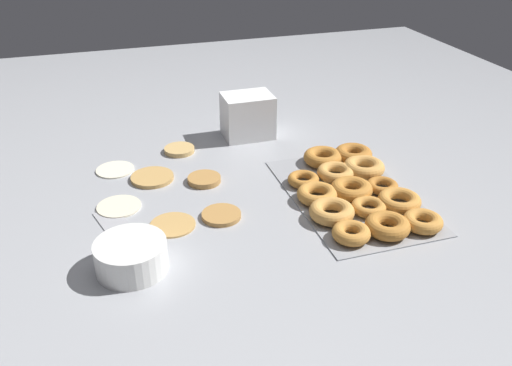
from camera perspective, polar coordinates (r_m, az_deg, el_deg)
ground_plane at (r=1.45m, az=-5.06°, el=-0.71°), size 3.00×3.00×0.00m
pancake_0 at (r=1.52m, az=-10.86°, el=0.57°), size 0.12×0.12×0.01m
pancake_1 at (r=1.31m, az=-8.77°, el=-4.29°), size 0.11×0.11×0.01m
pancake_2 at (r=1.33m, az=-3.68°, el=-3.40°), size 0.10×0.10×0.01m
pancake_3 at (r=1.66m, az=-8.07°, el=3.49°), size 0.09×0.09×0.01m
pancake_4 at (r=1.59m, az=-14.62°, el=1.44°), size 0.11×0.11×0.01m
pancake_5 at (r=1.41m, az=-14.24°, el=-2.33°), size 0.11×0.11×0.01m
pancake_6 at (r=1.49m, az=-5.30°, el=0.41°), size 0.09×0.09×0.02m
donut_tray at (r=1.43m, az=10.27°, el=-0.64°), size 0.49×0.30×0.04m
batter_bowl at (r=1.17m, az=-13.00°, el=-7.50°), size 0.15×0.15×0.07m
container_stack at (r=1.73m, az=-0.88°, el=7.08°), size 0.12×0.15×0.14m
spatula at (r=1.32m, az=-14.25°, el=-4.72°), size 0.30×0.12×0.01m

